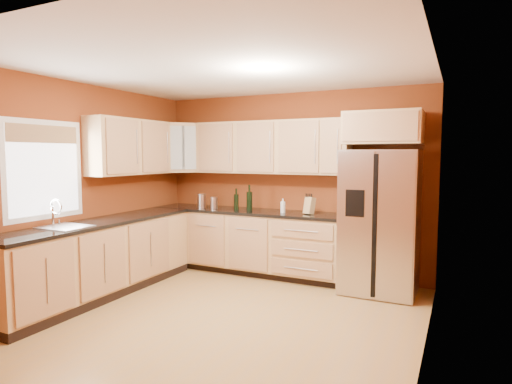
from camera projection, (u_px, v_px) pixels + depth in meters
floor at (221, 318)px, 4.52m from camera, size 4.00×4.00×0.00m
ceiling at (219, 67)px, 4.30m from camera, size 4.00×4.00×0.00m
wall_back at (290, 184)px, 6.21m from camera, size 4.00×0.04×2.60m
wall_front at (53, 223)px, 2.62m from camera, size 4.00×0.04×2.60m
wall_left at (80, 189)px, 5.28m from camera, size 0.04×4.00×2.60m
wall_right at (428, 205)px, 3.55m from camera, size 0.04×4.00×2.60m
base_cabinets_back at (247, 242)px, 6.25m from camera, size 2.90×0.60×0.88m
base_cabinets_left at (100, 260)px, 5.22m from camera, size 0.60×2.80×0.88m
countertop_back at (247, 211)px, 6.20m from camera, size 2.90×0.62×0.04m
countertop_left at (100, 223)px, 5.18m from camera, size 0.62×2.80×0.04m
upper_cabinets_back at (270, 147)px, 6.12m from camera, size 2.30×0.33×0.75m
upper_cabinets_left at (130, 147)px, 5.81m from camera, size 0.33×1.35×0.75m
corner_upper_cabinet at (181, 148)px, 6.59m from camera, size 0.67×0.67×0.75m
over_fridge_cabinet at (383, 128)px, 5.29m from camera, size 0.92×0.60×0.40m
refrigerator at (380, 222)px, 5.32m from camera, size 0.90×0.75×1.78m
window at (45, 170)px, 4.80m from camera, size 0.03×0.90×1.00m
sink_faucet at (65, 214)px, 4.71m from camera, size 0.50×0.42×0.30m
canister_left at (202, 201)px, 6.47m from camera, size 0.15×0.15×0.21m
canister_right at (214, 203)px, 6.34m from camera, size 0.14×0.14×0.17m
wine_bottle_a at (249, 198)px, 6.14m from camera, size 0.10×0.10×0.37m
wine_bottle_b at (236, 199)px, 6.24m from camera, size 0.09×0.09×0.31m
knife_block at (309, 206)px, 5.77m from camera, size 0.14×0.14×0.23m
soap_dispenser at (283, 206)px, 5.88m from camera, size 0.09×0.09×0.20m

